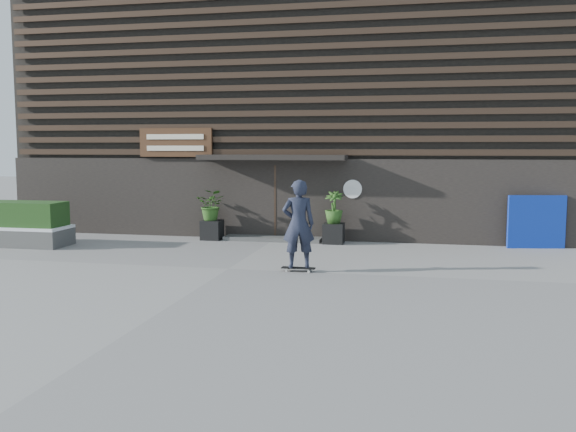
% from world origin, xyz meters
% --- Properties ---
extents(ground, '(80.00, 80.00, 0.00)m').
position_xyz_m(ground, '(0.00, 0.00, 0.00)').
color(ground, gray).
rests_on(ground, ground).
extents(entrance_step, '(3.00, 0.80, 0.12)m').
position_xyz_m(entrance_step, '(0.00, 4.60, 0.06)').
color(entrance_step, '#464644').
rests_on(entrance_step, ground).
extents(planter_pot_left, '(0.60, 0.60, 0.60)m').
position_xyz_m(planter_pot_left, '(-1.90, 4.40, 0.30)').
color(planter_pot_left, black).
rests_on(planter_pot_left, ground).
extents(bamboo_left, '(0.86, 0.75, 0.96)m').
position_xyz_m(bamboo_left, '(-1.90, 4.40, 1.08)').
color(bamboo_left, '#2D591E').
rests_on(bamboo_left, planter_pot_left).
extents(planter_pot_right, '(0.60, 0.60, 0.60)m').
position_xyz_m(planter_pot_right, '(1.90, 4.40, 0.30)').
color(planter_pot_right, black).
rests_on(planter_pot_right, ground).
extents(bamboo_right, '(0.54, 0.54, 0.96)m').
position_xyz_m(bamboo_right, '(1.90, 4.40, 1.08)').
color(bamboo_right, '#2D591E').
rests_on(bamboo_right, planter_pot_right).
extents(raised_bed, '(3.50, 1.20, 0.50)m').
position_xyz_m(raised_bed, '(-7.34, 2.15, 0.25)').
color(raised_bed, '#474744').
rests_on(raised_bed, ground).
extents(snow_layer, '(3.50, 1.20, 0.08)m').
position_xyz_m(snow_layer, '(-7.34, 2.15, 0.54)').
color(snow_layer, white).
rests_on(snow_layer, raised_bed).
extents(hedge, '(3.30, 1.00, 0.70)m').
position_xyz_m(hedge, '(-7.34, 2.15, 0.93)').
color(hedge, '#1C3D16').
rests_on(hedge, snow_layer).
extents(blue_tarp, '(1.60, 0.40, 1.51)m').
position_xyz_m(blue_tarp, '(7.63, 4.70, 0.75)').
color(blue_tarp, '#0C27A0').
rests_on(blue_tarp, ground).
extents(building, '(18.00, 11.00, 8.00)m').
position_xyz_m(building, '(-0.00, 9.96, 3.99)').
color(building, black).
rests_on(building, ground).
extents(skateboarder, '(0.84, 0.67, 2.12)m').
position_xyz_m(skateboarder, '(1.68, 0.02, 1.10)').
color(skateboarder, black).
rests_on(skateboarder, ground).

